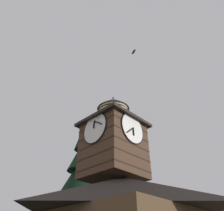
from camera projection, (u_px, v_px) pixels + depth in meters
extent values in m
pyramid|color=black|center=(124.00, 196.00, 15.36)|extent=(10.82, 10.92, 2.64)
cube|color=#4C3323|center=(113.00, 151.00, 17.95)|extent=(4.14, 4.14, 4.57)
cube|color=#352318|center=(113.00, 173.00, 16.97)|extent=(4.18, 4.18, 0.10)
cube|color=#352318|center=(113.00, 162.00, 17.46)|extent=(4.18, 4.18, 0.10)
cube|color=#352318|center=(113.00, 152.00, 17.94)|extent=(4.18, 4.18, 0.10)
cube|color=#352318|center=(113.00, 142.00, 18.42)|extent=(4.18, 4.18, 0.10)
cube|color=#352318|center=(113.00, 133.00, 18.90)|extent=(4.18, 4.18, 0.10)
cylinder|color=white|center=(132.00, 128.00, 17.49)|extent=(2.57, 0.10, 2.57)
torus|color=black|center=(133.00, 128.00, 17.47)|extent=(2.67, 0.10, 2.67)
cube|color=black|center=(134.00, 132.00, 17.26)|extent=(0.14, 0.04, 0.65)
cube|color=black|center=(130.00, 130.00, 17.00)|extent=(0.85, 0.04, 0.75)
sphere|color=black|center=(133.00, 128.00, 17.42)|extent=(0.10, 0.10, 0.10)
cylinder|color=white|center=(95.00, 128.00, 17.46)|extent=(0.10, 2.57, 2.57)
torus|color=black|center=(95.00, 128.00, 17.44)|extent=(0.10, 2.67, 2.67)
cube|color=black|center=(94.00, 124.00, 17.59)|extent=(0.04, 0.18, 0.65)
cube|color=black|center=(98.00, 122.00, 17.31)|extent=(0.04, 0.92, 0.65)
sphere|color=black|center=(94.00, 128.00, 17.39)|extent=(0.10, 0.10, 0.10)
cube|color=#2D231E|center=(113.00, 125.00, 19.30)|extent=(4.84, 4.84, 0.25)
cylinder|color=beige|center=(113.00, 117.00, 19.80)|extent=(2.66, 2.66, 1.52)
cylinder|color=#2D2319|center=(113.00, 122.00, 19.52)|extent=(2.72, 2.72, 0.10)
cylinder|color=#2D2319|center=(113.00, 117.00, 19.80)|extent=(2.72, 2.72, 0.10)
cylinder|color=#2D2319|center=(113.00, 112.00, 20.09)|extent=(2.72, 2.72, 0.10)
cone|color=#2D3847|center=(113.00, 104.00, 20.58)|extent=(2.96, 2.96, 1.25)
sphere|color=#2D3847|center=(113.00, 98.00, 20.99)|extent=(0.16, 0.16, 0.16)
cone|color=black|center=(79.00, 204.00, 21.93)|extent=(5.28, 5.28, 3.20)
cone|color=black|center=(81.00, 175.00, 23.53)|extent=(4.18, 4.18, 4.03)
cone|color=black|center=(82.00, 156.00, 24.74)|extent=(3.07, 3.07, 3.49)
cone|color=black|center=(84.00, 136.00, 26.09)|extent=(1.97, 1.97, 3.46)
ellipsoid|color=black|center=(134.00, 52.00, 23.09)|extent=(0.29, 0.23, 0.14)
cube|color=black|center=(135.00, 51.00, 22.97)|extent=(0.28, 0.36, 0.11)
cube|color=black|center=(133.00, 53.00, 23.21)|extent=(0.28, 0.36, 0.11)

